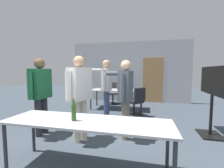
{
  "coord_description": "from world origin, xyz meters",
  "views": [
    {
      "loc": [
        0.79,
        -1.5,
        1.41
      ],
      "look_at": [
        -0.04,
        2.18,
        1.1
      ],
      "focal_mm": 24.0,
      "sensor_mm": 36.0,
      "label": 1
    }
  ],
  "objects_px": {
    "person_near_casual": "(79,90)",
    "person_far_watching": "(125,91)",
    "office_chair_near_pushed": "(113,94)",
    "office_chair_far_right": "(136,103)",
    "tv_screen": "(212,92)",
    "beer_bottle": "(74,109)",
    "person_right_polo": "(40,89)",
    "person_left_plaid": "(106,83)"
  },
  "relations": [
    {
      "from": "person_left_plaid",
      "to": "person_near_casual",
      "type": "bearing_deg",
      "value": 175.97
    },
    {
      "from": "tv_screen",
      "to": "office_chair_far_right",
      "type": "height_order",
      "value": "tv_screen"
    },
    {
      "from": "person_right_polo",
      "to": "beer_bottle",
      "type": "height_order",
      "value": "person_right_polo"
    },
    {
      "from": "person_right_polo",
      "to": "person_far_watching",
      "type": "height_order",
      "value": "person_right_polo"
    },
    {
      "from": "tv_screen",
      "to": "beer_bottle",
      "type": "relative_size",
      "value": 4.53
    },
    {
      "from": "person_left_plaid",
      "to": "person_far_watching",
      "type": "xyz_separation_m",
      "value": [
        0.72,
        -1.14,
        -0.08
      ]
    },
    {
      "from": "office_chair_near_pushed",
      "to": "office_chair_far_right",
      "type": "height_order",
      "value": "office_chair_near_pushed"
    },
    {
      "from": "office_chair_far_right",
      "to": "person_right_polo",
      "type": "bearing_deg",
      "value": 177.33
    },
    {
      "from": "person_near_casual",
      "to": "beer_bottle",
      "type": "bearing_deg",
      "value": -140.5
    },
    {
      "from": "tv_screen",
      "to": "person_far_watching",
      "type": "height_order",
      "value": "person_far_watching"
    },
    {
      "from": "office_chair_near_pushed",
      "to": "person_near_casual",
      "type": "bearing_deg",
      "value": 67.84
    },
    {
      "from": "person_near_casual",
      "to": "beer_bottle",
      "type": "distance_m",
      "value": 0.98
    },
    {
      "from": "person_near_casual",
      "to": "tv_screen",
      "type": "bearing_deg",
      "value": -54.45
    },
    {
      "from": "person_far_watching",
      "to": "office_chair_far_right",
      "type": "bearing_deg",
      "value": 4.78
    },
    {
      "from": "person_right_polo",
      "to": "person_far_watching",
      "type": "relative_size",
      "value": 1.03
    },
    {
      "from": "person_near_casual",
      "to": "person_far_watching",
      "type": "xyz_separation_m",
      "value": [
        0.9,
        0.31,
        -0.03
      ]
    },
    {
      "from": "tv_screen",
      "to": "person_left_plaid",
      "type": "relative_size",
      "value": 0.87
    },
    {
      "from": "person_far_watching",
      "to": "person_near_casual",
      "type": "bearing_deg",
      "value": 117.72
    },
    {
      "from": "tv_screen",
      "to": "office_chair_far_right",
      "type": "bearing_deg",
      "value": -124.27
    },
    {
      "from": "office_chair_near_pushed",
      "to": "beer_bottle",
      "type": "xyz_separation_m",
      "value": [
        0.45,
        -4.5,
        0.45
      ]
    },
    {
      "from": "beer_bottle",
      "to": "person_near_casual",
      "type": "bearing_deg",
      "value": 110.7
    },
    {
      "from": "office_chair_near_pushed",
      "to": "person_left_plaid",
      "type": "bearing_deg",
      "value": 73.66
    },
    {
      "from": "person_far_watching",
      "to": "office_chair_far_right",
      "type": "distance_m",
      "value": 1.78
    },
    {
      "from": "tv_screen",
      "to": "person_right_polo",
      "type": "relative_size",
      "value": 0.9
    },
    {
      "from": "tv_screen",
      "to": "person_right_polo",
      "type": "height_order",
      "value": "person_right_polo"
    },
    {
      "from": "person_left_plaid",
      "to": "office_chair_near_pushed",
      "type": "relative_size",
      "value": 1.89
    },
    {
      "from": "tv_screen",
      "to": "person_right_polo",
      "type": "distance_m",
      "value": 3.77
    },
    {
      "from": "person_near_casual",
      "to": "office_chair_near_pushed",
      "type": "distance_m",
      "value": 3.64
    },
    {
      "from": "person_right_polo",
      "to": "office_chair_far_right",
      "type": "distance_m",
      "value": 2.83
    },
    {
      "from": "tv_screen",
      "to": "person_far_watching",
      "type": "xyz_separation_m",
      "value": [
        -1.83,
        -0.51,
        0.03
      ]
    },
    {
      "from": "person_right_polo",
      "to": "person_far_watching",
      "type": "distance_m",
      "value": 1.88
    },
    {
      "from": "office_chair_near_pushed",
      "to": "person_far_watching",
      "type": "bearing_deg",
      "value": 83.18
    },
    {
      "from": "tv_screen",
      "to": "person_far_watching",
      "type": "distance_m",
      "value": 1.9
    },
    {
      "from": "person_right_polo",
      "to": "office_chair_near_pushed",
      "type": "height_order",
      "value": "person_right_polo"
    },
    {
      "from": "tv_screen",
      "to": "office_chair_far_right",
      "type": "distance_m",
      "value": 2.15
    },
    {
      "from": "beer_bottle",
      "to": "office_chair_near_pushed",
      "type": "bearing_deg",
      "value": 95.7
    },
    {
      "from": "person_right_polo",
      "to": "office_chair_near_pushed",
      "type": "relative_size",
      "value": 1.84
    },
    {
      "from": "tv_screen",
      "to": "office_chair_far_right",
      "type": "xyz_separation_m",
      "value": [
        -1.72,
        1.17,
        -0.55
      ]
    },
    {
      "from": "person_right_polo",
      "to": "person_near_casual",
      "type": "height_order",
      "value": "person_near_casual"
    },
    {
      "from": "office_chair_near_pushed",
      "to": "office_chair_far_right",
      "type": "relative_size",
      "value": 1.02
    },
    {
      "from": "tv_screen",
      "to": "beer_bottle",
      "type": "xyz_separation_m",
      "value": [
        -2.39,
        -1.73,
        -0.09
      ]
    },
    {
      "from": "office_chair_near_pushed",
      "to": "beer_bottle",
      "type": "relative_size",
      "value": 2.76
    }
  ]
}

